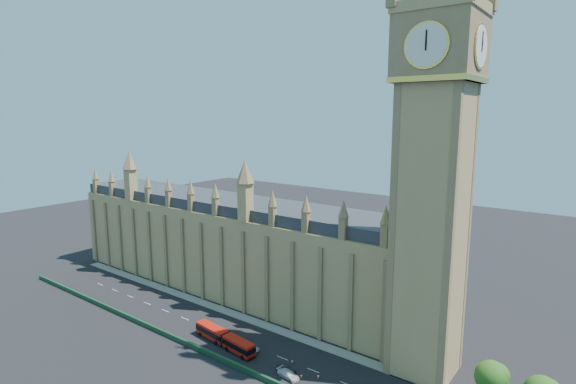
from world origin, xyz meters
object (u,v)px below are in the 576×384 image
Objects in this scene: car_grey at (286,369)px; car_white at (288,374)px; red_bus at (224,339)px; car_silver at (248,347)px.

car_white is at bearing -137.81° from car_grey.
car_grey is (17.89, -0.21, -0.93)m from red_bus.
car_white is (13.59, -3.09, -0.08)m from car_silver.
car_silver is at bearing 83.76° from car_white.
car_grey is at bearing 5.61° from red_bus.
car_white is (1.58, -1.34, 0.01)m from car_grey.
red_bus is at bearing 103.32° from car_silver.
car_silver reaches higher than car_white.
car_white is at bearing 1.75° from red_bus.
red_bus reaches higher than car_silver.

